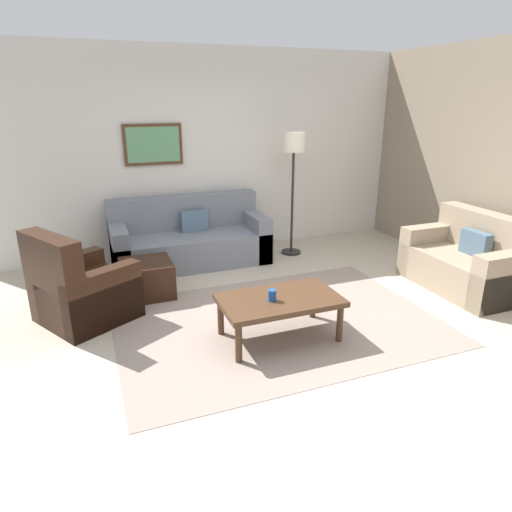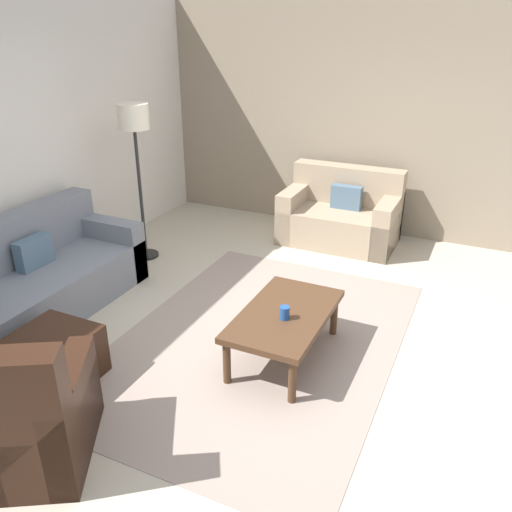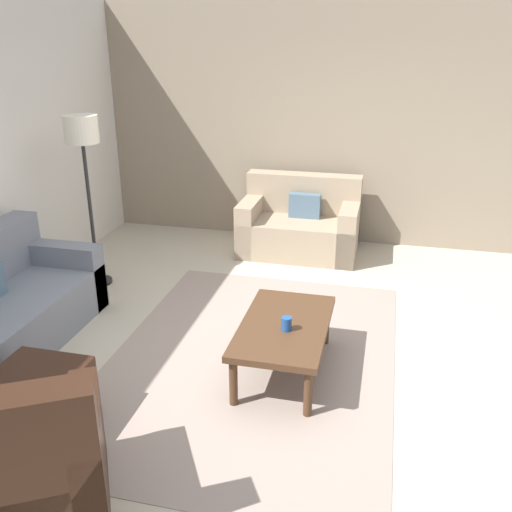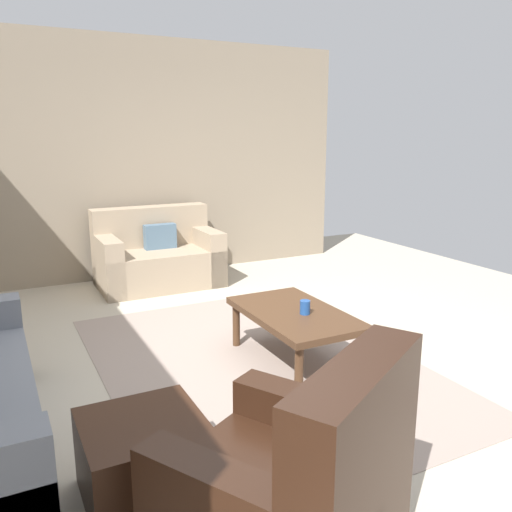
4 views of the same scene
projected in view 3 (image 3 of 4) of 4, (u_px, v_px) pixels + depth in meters
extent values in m
plane|color=#B2A893|center=(252.00, 359.00, 4.46)|extent=(8.00, 8.00, 0.00)
cube|color=gray|center=(313.00, 125.00, 6.65)|extent=(0.12, 5.20, 2.80)
cube|color=gray|center=(252.00, 359.00, 4.46)|extent=(3.14, 2.21, 0.01)
cube|color=slate|center=(58.00, 274.00, 5.25)|extent=(0.20, 0.88, 0.62)
cube|color=gray|center=(299.00, 236.00, 6.54)|extent=(0.83, 1.35, 0.42)
cube|color=gray|center=(303.00, 210.00, 6.72)|extent=(0.24, 1.35, 0.88)
cube|color=gray|center=(251.00, 224.00, 6.63)|extent=(0.83, 0.20, 0.62)
cube|color=gray|center=(349.00, 232.00, 6.38)|extent=(0.83, 0.20, 0.62)
cube|color=slate|center=(305.00, 206.00, 6.47)|extent=(0.12, 0.36, 0.28)
cube|color=black|center=(28.00, 479.00, 2.96)|extent=(1.09, 1.09, 0.44)
cube|color=black|center=(15.00, 482.00, 2.60)|extent=(0.57, 0.79, 0.95)
cube|color=black|center=(89.00, 455.00, 3.01)|extent=(0.77, 0.54, 0.60)
cube|color=black|center=(38.00, 400.00, 3.64)|extent=(0.56, 0.56, 0.40)
cylinder|color=#472D1C|center=(308.00, 393.00, 3.74)|extent=(0.06, 0.06, 0.36)
cylinder|color=#472D1C|center=(326.00, 324.00, 4.62)|extent=(0.06, 0.06, 0.36)
cylinder|color=#472D1C|center=(233.00, 382.00, 3.85)|extent=(0.06, 0.06, 0.36)
cylinder|color=#472D1C|center=(265.00, 317.00, 4.74)|extent=(0.06, 0.06, 0.36)
cube|color=#472D1C|center=(284.00, 327.00, 4.16)|extent=(1.10, 0.64, 0.05)
cylinder|color=#1E478C|center=(287.00, 324.00, 4.04)|extent=(0.08, 0.08, 0.10)
cylinder|color=black|center=(99.00, 281.00, 5.82)|extent=(0.28, 0.28, 0.03)
cylinder|color=#262626|center=(91.00, 216.00, 5.56)|extent=(0.04, 0.04, 1.45)
cylinder|color=beige|center=(81.00, 129.00, 5.24)|extent=(0.32, 0.32, 0.26)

